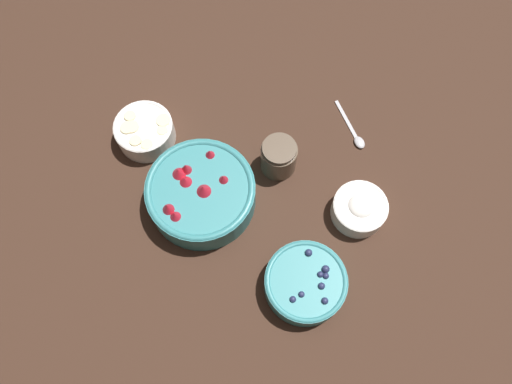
# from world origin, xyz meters

# --- Properties ---
(ground_plane) EXTENTS (4.00, 4.00, 0.00)m
(ground_plane) POSITION_xyz_m (0.00, 0.00, 0.00)
(ground_plane) COLOR #382319
(bowl_strawberries) EXTENTS (0.23, 0.23, 0.09)m
(bowl_strawberries) POSITION_xyz_m (-0.07, -0.15, 0.04)
(bowl_strawberries) COLOR teal
(bowl_strawberries) RESTS_ON ground_plane
(bowl_blueberries) EXTENTS (0.16, 0.16, 0.06)m
(bowl_blueberries) POSITION_xyz_m (0.21, -0.10, 0.03)
(bowl_blueberries) COLOR teal
(bowl_blueberries) RESTS_ON ground_plane
(bowl_bananas) EXTENTS (0.13, 0.13, 0.06)m
(bowl_bananas) POSITION_xyz_m (-0.28, -0.16, 0.03)
(bowl_bananas) COLOR white
(bowl_bananas) RESTS_ON ground_plane
(bowl_cream) EXTENTS (0.12, 0.12, 0.06)m
(bowl_cream) POSITION_xyz_m (0.16, 0.09, 0.03)
(bowl_cream) COLOR white
(bowl_cream) RESTS_ON ground_plane
(jar_chocolate) EXTENTS (0.08, 0.08, 0.09)m
(jar_chocolate) POSITION_xyz_m (-0.04, 0.03, 0.04)
(jar_chocolate) COLOR brown
(jar_chocolate) RESTS_ON ground_plane
(spoon) EXTENTS (0.14, 0.05, 0.01)m
(spoon) POSITION_xyz_m (0.01, 0.22, 0.00)
(spoon) COLOR #B2B2B7
(spoon) RESTS_ON ground_plane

